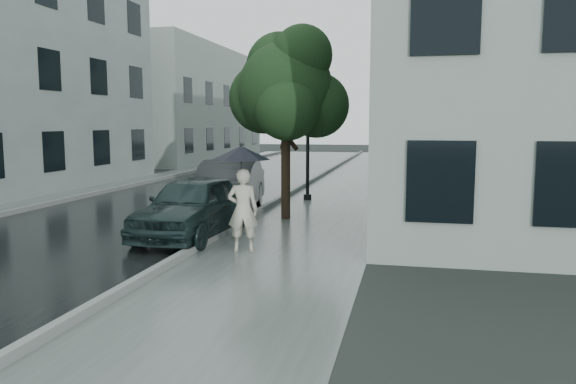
% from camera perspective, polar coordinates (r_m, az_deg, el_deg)
% --- Properties ---
extents(ground, '(120.00, 120.00, 0.00)m').
position_cam_1_polar(ground, '(9.77, -4.65, -8.80)').
color(ground, black).
rests_on(ground, ground).
extents(sidewalk, '(3.50, 60.00, 0.01)m').
position_cam_1_polar(sidewalk, '(21.30, 5.47, -0.16)').
color(sidewalk, slate).
rests_on(sidewalk, ground).
extents(kerb_near, '(0.15, 60.00, 0.15)m').
position_cam_1_polar(kerb_near, '(21.58, 0.66, 0.16)').
color(kerb_near, slate).
rests_on(kerb_near, ground).
extents(asphalt_road, '(6.85, 60.00, 0.00)m').
position_cam_1_polar(asphalt_road, '(22.56, -8.08, 0.20)').
color(asphalt_road, black).
rests_on(asphalt_road, ground).
extents(kerb_far, '(0.15, 60.00, 0.15)m').
position_cam_1_polar(kerb_far, '(23.99, -15.94, 0.58)').
color(kerb_far, slate).
rests_on(kerb_far, ground).
extents(sidewalk_far, '(1.70, 60.00, 0.01)m').
position_cam_1_polar(sidewalk_far, '(24.45, -17.85, 0.46)').
color(sidewalk_far, '#4C5451').
rests_on(sidewalk_far, ground).
extents(building_near, '(7.02, 36.00, 9.00)m').
position_cam_1_polar(building_near, '(28.67, 18.05, 10.38)').
color(building_near, gray).
rests_on(building_near, ground).
extents(building_far_b, '(7.02, 18.00, 8.00)m').
position_cam_1_polar(building_far_b, '(42.37, -10.75, 8.73)').
color(building_far_b, gray).
rests_on(building_far_b, ground).
extents(pedestrian, '(0.70, 0.53, 1.73)m').
position_cam_1_polar(pedestrian, '(11.62, -4.61, -1.83)').
color(pedestrian, '#BBB8A4').
rests_on(pedestrian, sidewalk).
extents(umbrella, '(1.58, 1.58, 1.31)m').
position_cam_1_polar(umbrella, '(11.52, -4.79, 4.00)').
color(umbrella, black).
rests_on(umbrella, ground).
extents(street_tree, '(3.41, 3.10, 5.25)m').
position_cam_1_polar(street_tree, '(15.58, -0.16, 10.43)').
color(street_tree, '#332619').
rests_on(street_tree, ground).
extents(lamp_post, '(0.85, 0.33, 4.78)m').
position_cam_1_polar(lamp_post, '(19.33, 1.56, 7.29)').
color(lamp_post, black).
rests_on(lamp_post, ground).
extents(car_near, '(1.86, 4.28, 1.44)m').
position_cam_1_polar(car_near, '(13.35, -9.63, -1.40)').
color(car_near, '#172728').
rests_on(car_near, ground).
extents(car_far, '(2.18, 4.79, 1.52)m').
position_cam_1_polar(car_far, '(16.96, -6.13, 0.59)').
color(car_far, '#212526').
rests_on(car_far, ground).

